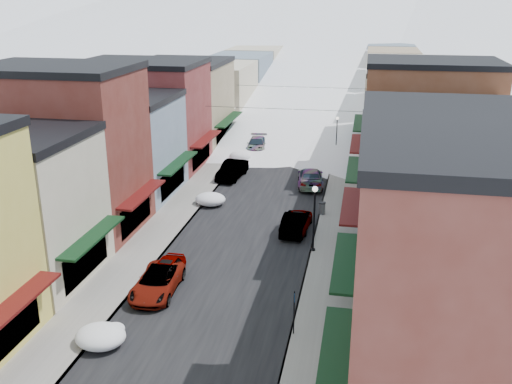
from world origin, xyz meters
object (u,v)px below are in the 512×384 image
at_px(car_white_suv, 157,282).
at_px(streetlamp_near, 314,210).
at_px(trash_can, 322,208).
at_px(car_dark_hatch, 232,170).
at_px(car_green_sedan, 295,222).
at_px(car_silver_sedan, 166,271).

distance_m(car_white_suv, streetlamp_near, 11.79).
relative_size(trash_can, streetlamp_near, 0.21).
distance_m(car_dark_hatch, trash_can, 12.73).
height_order(car_dark_hatch, car_green_sedan, car_dark_hatch).
relative_size(car_dark_hatch, streetlamp_near, 1.09).
bearing_deg(car_white_suv, trash_can, 56.90).
height_order(car_dark_hatch, trash_can, car_dark_hatch).
bearing_deg(car_white_suv, car_silver_sedan, 87.40).
bearing_deg(car_green_sedan, car_silver_sedan, 55.39).
bearing_deg(car_dark_hatch, trash_can, -35.29).
distance_m(car_green_sedan, streetlamp_near, 4.44).
distance_m(car_silver_sedan, car_green_sedan, 11.68).
bearing_deg(car_silver_sedan, trash_can, 56.66).
xyz_separation_m(trash_can, streetlamp_near, (-0.03, -7.23, 2.49)).
height_order(car_silver_sedan, car_dark_hatch, car_dark_hatch).
relative_size(car_white_suv, streetlamp_near, 1.09).
bearing_deg(streetlamp_near, car_green_sedan, 116.79).
xyz_separation_m(car_dark_hatch, car_green_sedan, (7.80, -12.31, -0.06)).
relative_size(car_silver_sedan, streetlamp_near, 0.86).
height_order(car_dark_hatch, streetlamp_near, streetlamp_near).
xyz_separation_m(car_white_suv, streetlamp_near, (8.70, 7.58, 2.42)).
bearing_deg(streetlamp_near, car_dark_hatch, 121.22).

